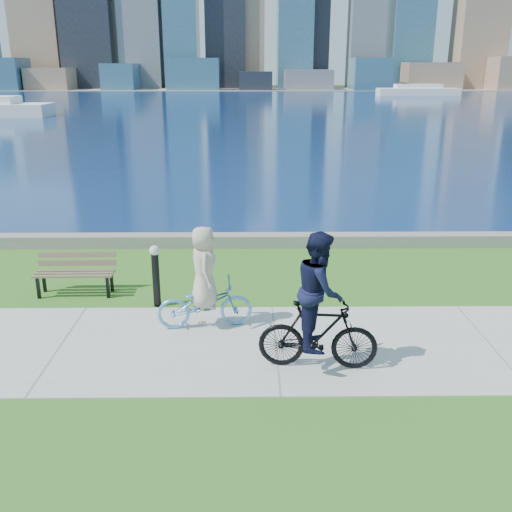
{
  "coord_description": "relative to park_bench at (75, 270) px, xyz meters",
  "views": [
    {
      "loc": [
        -0.47,
        -9.52,
        4.94
      ],
      "look_at": [
        -0.34,
        1.99,
        1.1
      ],
      "focal_mm": 40.0,
      "sensor_mm": 36.0,
      "label": 1
    }
  ],
  "objects": [
    {
      "name": "bay_water",
      "position": [
        4.43,
        69.35,
        -0.55
      ],
      "size": [
        320.0,
        131.0,
        0.01
      ],
      "primitive_type": "cube",
      "color": "navy",
      "rests_on": "ground"
    },
    {
      "name": "ground",
      "position": [
        4.43,
        -2.65,
        -0.56
      ],
      "size": [
        320.0,
        320.0,
        0.0
      ],
      "primitive_type": "plane",
      "color": "#2C5F19",
      "rests_on": "ground"
    },
    {
      "name": "far_shore",
      "position": [
        4.43,
        127.35,
        -0.5
      ],
      "size": [
        320.0,
        30.0,
        0.12
      ],
      "primitive_type": "cube",
      "color": "gray",
      "rests_on": "ground"
    },
    {
      "name": "seawall",
      "position": [
        4.43,
        3.55,
        -0.38
      ],
      "size": [
        90.0,
        0.5,
        0.35
      ],
      "primitive_type": "cube",
      "color": "slate",
      "rests_on": "ground"
    },
    {
      "name": "ferry_far",
      "position": [
        34.15,
        93.84,
        0.25
      ],
      "size": [
        14.29,
        4.08,
        1.94
      ],
      "color": "white",
      "rests_on": "ground"
    },
    {
      "name": "park_bench",
      "position": [
        0.0,
        0.0,
        0.0
      ],
      "size": [
        1.77,
        0.63,
        0.91
      ],
      "rotation": [
        0.0,
        0.0,
        0.01
      ],
      "color": "black",
      "rests_on": "ground"
    },
    {
      "name": "concrete_path",
      "position": [
        4.43,
        -2.65,
        -0.55
      ],
      "size": [
        80.0,
        3.5,
        0.02
      ],
      "primitive_type": "cube",
      "color": "#A6A6A1",
      "rests_on": "ground"
    },
    {
      "name": "cyclist_man",
      "position": [
        5.1,
        -3.48,
        0.47
      ],
      "size": [
        0.83,
        2.06,
        2.42
      ],
      "rotation": [
        0.0,
        0.0,
        1.47
      ],
      "color": "black",
      "rests_on": "ground"
    },
    {
      "name": "cyclist_woman",
      "position": [
        3.07,
        -1.84,
        0.23
      ],
      "size": [
        0.9,
        1.94,
        2.06
      ],
      "rotation": [
        0.0,
        0.0,
        1.7
      ],
      "color": "#59A1D9",
      "rests_on": "ground"
    },
    {
      "name": "bollard_lamp",
      "position": [
        1.95,
        -0.75,
        0.23
      ],
      "size": [
        0.22,
        0.22,
        1.37
      ],
      "color": "black",
      "rests_on": "ground"
    }
  ]
}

